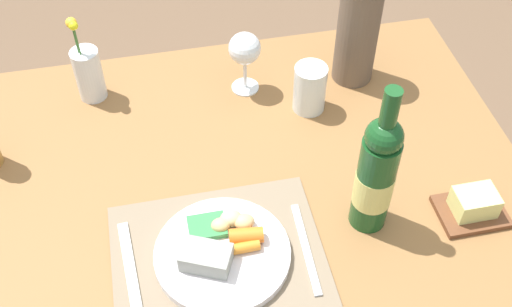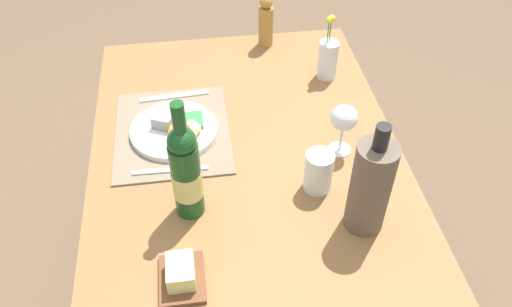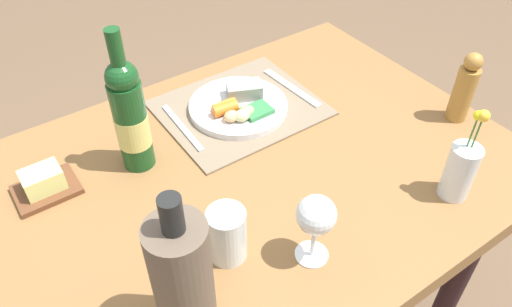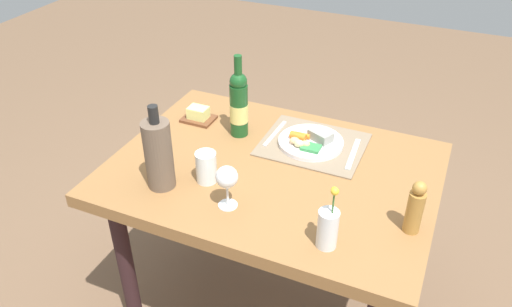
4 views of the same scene
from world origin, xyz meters
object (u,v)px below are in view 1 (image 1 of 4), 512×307
fork (130,270)px  butter_dish (473,206)px  knife (306,248)px  wine_bottle (376,174)px  water_tumbler (310,91)px  dinner_plate (222,251)px  wine_glass (245,50)px  cooler_bottle (358,32)px  dining_table (245,201)px  flower_vase (88,72)px

fork → butter_dish: butter_dish is taller
knife → wine_bottle: 0.19m
knife → water_tumbler: 0.39m
dinner_plate → knife: (0.15, -0.02, -0.01)m
dinner_plate → knife: bearing=-6.7°
fork → wine_glass: wine_glass is taller
fork → knife: (0.32, -0.02, 0.00)m
knife → cooler_bottle: size_ratio=0.66×
butter_dish → fork: bearing=179.9°
knife → cooler_bottle: (0.23, 0.46, 0.12)m
knife → wine_glass: size_ratio=1.32×
water_tumbler → wine_bottle: (0.03, -0.33, 0.08)m
wine_bottle → wine_glass: bearing=110.4°
dinner_plate → wine_bottle: (0.29, 0.03, 0.11)m
dining_table → butter_dish: size_ratio=8.89×
dining_table → fork: (-0.25, -0.19, 0.10)m
fork → water_tumbler: size_ratio=1.87×
cooler_bottle → butter_dish: size_ratio=2.36×
dining_table → wine_bottle: bearing=-37.8°
fork → water_tumbler: 0.55m
flower_vase → wine_bottle: size_ratio=0.65×
dinner_plate → cooler_bottle: (0.39, 0.44, 0.11)m
flower_vase → knife: bearing=-54.2°
wine_bottle → fork: bearing=-176.5°
fork → knife: bearing=-7.2°
dining_table → flower_vase: (-0.29, 0.30, 0.16)m
dinner_plate → dining_table: bearing=67.9°
water_tumbler → flower_vase: bearing=163.6°
knife → flower_vase: (-0.37, 0.51, 0.06)m
knife → wine_bottle: bearing=21.2°
dinner_plate → wine_bottle: bearing=5.7°
water_tumbler → butter_dish: water_tumbler is taller
dinner_plate → wine_bottle: size_ratio=0.75×
fork → water_tumbler: bearing=35.9°
water_tumbler → wine_glass: size_ratio=0.74×
butter_dish → wine_bottle: (-0.20, 0.03, 0.11)m
dinner_plate → flower_vase: bearing=113.5°
fork → flower_vase: 0.50m
cooler_bottle → fork: bearing=-141.7°
water_tumbler → cooler_bottle: 0.17m
wine_glass → wine_bottle: bearing=-69.6°
cooler_bottle → flower_vase: cooler_bottle is taller
knife → wine_bottle: size_ratio=0.60×
dining_table → water_tumbler: (0.18, 0.16, 0.14)m
wine_glass → fork: bearing=-123.8°
dining_table → wine_glass: size_ratio=7.60×
dining_table → knife: bearing=-70.2°
knife → dinner_plate: bearing=175.3°
wine_glass → flower_vase: 0.35m
knife → flower_vase: flower_vase is taller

